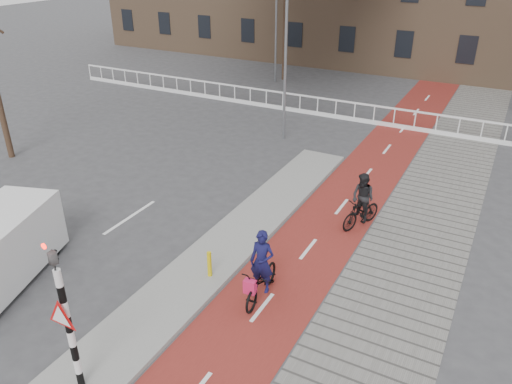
% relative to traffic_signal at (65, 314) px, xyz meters
% --- Properties ---
extents(ground, '(120.00, 120.00, 0.00)m').
position_rel_traffic_signal_xyz_m(ground, '(0.60, 2.02, -1.99)').
color(ground, '#38383A').
rests_on(ground, ground).
extents(bike_lane, '(2.50, 60.00, 0.01)m').
position_rel_traffic_signal_xyz_m(bike_lane, '(2.10, 12.02, -1.98)').
color(bike_lane, maroon).
rests_on(bike_lane, ground).
extents(sidewalk, '(3.00, 60.00, 0.01)m').
position_rel_traffic_signal_xyz_m(sidewalk, '(4.90, 12.02, -1.98)').
color(sidewalk, slate).
rests_on(sidewalk, ground).
extents(curb_island, '(1.80, 16.00, 0.12)m').
position_rel_traffic_signal_xyz_m(curb_island, '(-0.10, 6.02, -1.93)').
color(curb_island, gray).
rests_on(curb_island, ground).
extents(traffic_signal, '(0.80, 0.80, 3.68)m').
position_rel_traffic_signal_xyz_m(traffic_signal, '(0.00, 0.00, 0.00)').
color(traffic_signal, black).
rests_on(traffic_signal, curb_island).
extents(bollard, '(0.12, 0.12, 0.75)m').
position_rel_traffic_signal_xyz_m(bollard, '(0.30, 4.41, -1.50)').
color(bollard, gold).
rests_on(bollard, curb_island).
extents(cyclist_near, '(0.80, 1.92, 1.95)m').
position_rel_traffic_signal_xyz_m(cyclist_near, '(1.90, 4.38, -1.33)').
color(cyclist_near, black).
rests_on(cyclist_near, bike_lane).
extents(cyclist_far, '(1.10, 1.74, 1.83)m').
position_rel_traffic_signal_xyz_m(cyclist_far, '(3.05, 9.05, -1.22)').
color(cyclist_far, black).
rests_on(cyclist_far, bike_lane).
extents(railing, '(28.00, 0.10, 0.99)m').
position_rel_traffic_signal_xyz_m(railing, '(-4.40, 19.02, -1.68)').
color(railing, silver).
rests_on(railing, ground).
extents(tree_mid, '(0.24, 0.24, 7.73)m').
position_rel_traffic_signal_xyz_m(tree_mid, '(-7.18, 25.05, 1.87)').
color(tree_mid, '#312016').
rests_on(tree_mid, ground).
extents(streetlight_near, '(0.12, 0.12, 8.65)m').
position_rel_traffic_signal_xyz_m(streetlight_near, '(-2.50, 15.08, 2.33)').
color(streetlight_near, slate).
rests_on(streetlight_near, ground).
extents(streetlight_left, '(0.12, 0.12, 7.27)m').
position_rel_traffic_signal_xyz_m(streetlight_left, '(-7.38, 24.18, 1.65)').
color(streetlight_left, slate).
rests_on(streetlight_left, ground).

